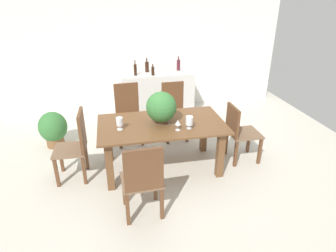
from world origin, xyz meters
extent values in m
plane|color=beige|center=(0.00, 0.00, 0.00)|extent=(7.04, 7.04, 0.00)
cube|color=white|center=(0.00, 2.60, 1.30)|extent=(6.40, 0.10, 2.60)
cube|color=brown|center=(0.00, -0.11, 0.74)|extent=(1.83, 1.04, 0.03)
cube|color=brown|center=(-0.78, -0.50, 0.36)|extent=(0.10, 0.10, 0.72)
cube|color=brown|center=(0.78, -0.50, 0.36)|extent=(0.10, 0.10, 0.72)
cube|color=brown|center=(-0.78, 0.28, 0.36)|extent=(0.10, 0.10, 0.72)
cube|color=brown|center=(0.78, 0.28, 0.36)|extent=(0.10, 0.10, 0.72)
cube|color=brown|center=(0.24, 0.63, 0.22)|extent=(0.05, 0.05, 0.45)
cube|color=brown|center=(0.60, 0.64, 0.22)|extent=(0.05, 0.05, 0.45)
cube|color=brown|center=(0.22, 0.99, 0.22)|extent=(0.05, 0.05, 0.45)
cube|color=brown|center=(0.59, 1.00, 0.22)|extent=(0.05, 0.05, 0.45)
cube|color=brown|center=(0.41, 0.81, 0.46)|extent=(0.45, 0.45, 0.03)
cube|color=brown|center=(0.40, 1.01, 0.75)|extent=(0.40, 0.05, 0.55)
cube|color=brown|center=(-0.22, -0.84, 0.22)|extent=(0.05, 0.05, 0.45)
cube|color=brown|center=(-0.62, -0.86, 0.22)|extent=(0.05, 0.05, 0.45)
cube|color=brown|center=(-0.20, -1.21, 0.22)|extent=(0.05, 0.05, 0.45)
cube|color=brown|center=(-0.60, -1.23, 0.22)|extent=(0.05, 0.05, 0.45)
cube|color=brown|center=(-0.41, -1.03, 0.46)|extent=(0.50, 0.47, 0.03)
cube|color=brown|center=(-0.40, -1.24, 0.73)|extent=(0.44, 0.06, 0.52)
cube|color=brown|center=(1.52, -0.30, 0.22)|extent=(0.04, 0.04, 0.45)
cube|color=brown|center=(1.52, 0.08, 0.22)|extent=(0.04, 0.04, 0.45)
cube|color=brown|center=(1.12, -0.30, 0.22)|extent=(0.04, 0.04, 0.45)
cube|color=brown|center=(1.12, 0.09, 0.22)|extent=(0.04, 0.04, 0.45)
cube|color=brown|center=(1.32, -0.11, 0.46)|extent=(0.48, 0.46, 0.03)
cube|color=brown|center=(1.10, -0.11, 0.70)|extent=(0.04, 0.43, 0.45)
cube|color=brown|center=(-1.50, 0.09, 0.22)|extent=(0.05, 0.05, 0.45)
cube|color=brown|center=(-1.51, -0.30, 0.22)|extent=(0.05, 0.05, 0.45)
cube|color=brown|center=(-1.13, 0.08, 0.22)|extent=(0.05, 0.05, 0.45)
cube|color=brown|center=(-1.14, -0.31, 0.22)|extent=(0.05, 0.05, 0.45)
cube|color=brown|center=(-1.32, -0.11, 0.46)|extent=(0.46, 0.47, 0.03)
cube|color=brown|center=(-1.12, -0.12, 0.75)|extent=(0.05, 0.42, 0.55)
cube|color=brown|center=(-0.59, 0.63, 0.22)|extent=(0.05, 0.05, 0.45)
cube|color=brown|center=(-0.21, 0.66, 0.22)|extent=(0.05, 0.05, 0.45)
cube|color=brown|center=(-0.62, 0.97, 0.22)|extent=(0.05, 0.05, 0.45)
cube|color=brown|center=(-0.23, 1.00, 0.22)|extent=(0.05, 0.05, 0.45)
cube|color=brown|center=(-0.41, 0.81, 0.46)|extent=(0.49, 0.45, 0.03)
cube|color=brown|center=(-0.43, 1.00, 0.76)|extent=(0.42, 0.07, 0.58)
cylinder|color=#4C3828|center=(0.00, -0.10, 0.80)|extent=(0.17, 0.17, 0.09)
sphere|color=#387538|center=(0.00, -0.10, 1.00)|extent=(0.44, 0.44, 0.44)
sphere|color=#DB9EB2|center=(0.00, 0.10, 1.08)|extent=(0.06, 0.06, 0.06)
sphere|color=#DB9EB2|center=(-0.14, -0.17, 0.95)|extent=(0.05, 0.05, 0.05)
sphere|color=#DB9EB2|center=(0.06, 0.04, 1.00)|extent=(0.05, 0.05, 0.05)
sphere|color=#DB9EB2|center=(0.01, 0.03, 0.96)|extent=(0.05, 0.05, 0.05)
sphere|color=#DB9EB2|center=(0.13, -0.12, 1.06)|extent=(0.05, 0.05, 0.05)
sphere|color=#DB9EB2|center=(-0.12, -0.04, 0.96)|extent=(0.05, 0.05, 0.05)
cylinder|color=silver|center=(-0.60, -0.20, 0.76)|extent=(0.08, 0.08, 0.01)
cylinder|color=silver|center=(-0.60, -0.20, 0.79)|extent=(0.03, 0.03, 0.05)
cylinder|color=silver|center=(-0.60, -0.20, 0.88)|extent=(0.09, 0.09, 0.11)
cylinder|color=silver|center=(0.34, -0.36, 0.76)|extent=(0.07, 0.07, 0.01)
cylinder|color=silver|center=(0.34, -0.36, 0.79)|extent=(0.03, 0.03, 0.05)
cylinder|color=silver|center=(0.34, -0.36, 0.87)|extent=(0.10, 0.10, 0.12)
cylinder|color=silver|center=(0.18, -0.38, 0.76)|extent=(0.06, 0.06, 0.00)
cylinder|color=silver|center=(0.18, -0.38, 0.80)|extent=(0.01, 0.01, 0.08)
cone|color=silver|center=(0.18, -0.38, 0.87)|extent=(0.08, 0.08, 0.07)
cube|color=silver|center=(0.29, 1.97, 0.47)|extent=(1.50, 0.52, 0.94)
cylinder|color=black|center=(0.10, 2.12, 1.04)|extent=(0.08, 0.08, 0.21)
cylinder|color=black|center=(0.10, 2.12, 1.19)|extent=(0.03, 0.03, 0.08)
cylinder|color=#511E28|center=(0.77, 2.13, 1.05)|extent=(0.08, 0.08, 0.22)
cylinder|color=#511E28|center=(0.77, 2.13, 1.20)|extent=(0.03, 0.03, 0.08)
cylinder|color=black|center=(-0.17, 1.90, 1.05)|extent=(0.06, 0.06, 0.22)
cylinder|color=black|center=(-0.17, 1.90, 1.20)|extent=(0.02, 0.02, 0.09)
cylinder|color=black|center=(0.18, 1.84, 1.02)|extent=(0.06, 0.06, 0.17)
cylinder|color=black|center=(0.18, 1.84, 1.14)|extent=(0.03, 0.03, 0.06)
cylinder|color=brown|center=(-1.72, 0.95, 0.09)|extent=(0.30, 0.30, 0.18)
ellipsoid|color=#387538|center=(-1.72, 0.95, 0.37)|extent=(0.48, 0.48, 0.53)
camera|label=1|loc=(-0.67, -3.87, 2.50)|focal=31.00mm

